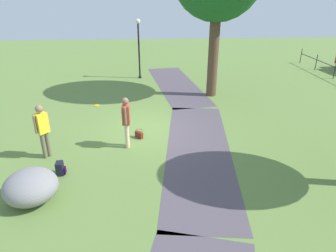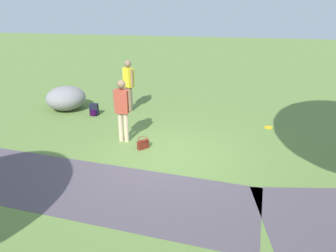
% 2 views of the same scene
% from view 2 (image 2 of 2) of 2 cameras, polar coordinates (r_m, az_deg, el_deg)
% --- Properties ---
extents(ground_plane, '(48.00, 48.00, 0.00)m').
position_cam_2_polar(ground_plane, '(8.58, 0.54, -5.32)').
color(ground_plane, olive).
extents(footpath_segment_mid, '(8.21, 3.14, 0.01)m').
position_cam_2_polar(footpath_segment_mid, '(7.67, -15.83, -9.92)').
color(footpath_segment_mid, '#514752').
rests_on(footpath_segment_mid, ground).
extents(lawn_boulder, '(1.92, 1.91, 0.85)m').
position_cam_2_polar(lawn_boulder, '(12.37, -17.31, 4.64)').
color(lawn_boulder, gray).
rests_on(lawn_boulder, ground).
extents(woman_with_handbag, '(0.52, 0.25, 1.79)m').
position_cam_2_polar(woman_with_handbag, '(9.12, -7.94, 3.39)').
color(woman_with_handbag, beige).
rests_on(woman_with_handbag, ground).
extents(man_near_boulder, '(0.43, 0.42, 1.80)m').
position_cam_2_polar(man_near_boulder, '(11.65, -6.87, 7.67)').
color(man_near_boulder, '#645E47').
rests_on(man_near_boulder, ground).
extents(handbag_on_grass, '(0.38, 0.38, 0.31)m').
position_cam_2_polar(handbag_on_grass, '(8.96, -4.37, -3.11)').
color(handbag_on_grass, maroon).
rests_on(handbag_on_grass, ground).
extents(backpack_by_boulder, '(0.30, 0.28, 0.40)m').
position_cam_2_polar(backpack_by_boulder, '(11.61, -12.73, 2.76)').
color(backpack_by_boulder, black).
rests_on(backpack_by_boulder, ground).
extents(frisbee_on_grass, '(0.26, 0.26, 0.02)m').
position_cam_2_polar(frisbee_on_grass, '(10.81, 17.07, -0.24)').
color(frisbee_on_grass, gold).
rests_on(frisbee_on_grass, ground).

